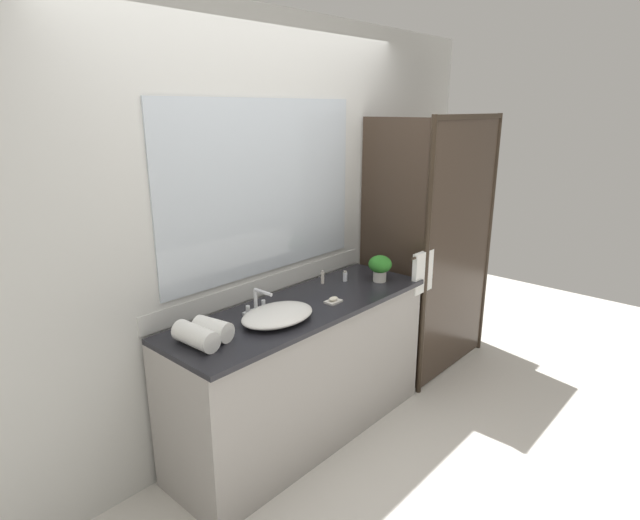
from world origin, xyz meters
name	(u,v)px	position (x,y,z in m)	size (l,w,h in m)	color
ground_plane	(305,434)	(0.00, 0.00, 0.00)	(8.00, 8.00, 0.00)	silver
wall_back_with_mirror	(263,230)	(0.00, 0.34, 1.31)	(4.40, 0.06, 2.60)	silver
vanity_cabinet	(303,372)	(0.00, 0.01, 0.45)	(1.80, 0.58, 0.90)	#9E9993
shower_enclosure	(439,249)	(1.28, -0.19, 1.02)	(1.20, 0.59, 2.00)	#2D2319
sink_basin	(278,315)	(-0.27, -0.06, 0.93)	(0.45, 0.32, 0.07)	white
faucet	(257,304)	(-0.27, 0.11, 0.95)	(0.17, 0.16, 0.15)	silver
potted_plant	(380,266)	(0.67, -0.08, 1.01)	(0.16, 0.16, 0.18)	beige
soap_dish	(333,300)	(0.15, -0.11, 0.91)	(0.10, 0.07, 0.04)	silver
amenity_bottle_lotion	(323,277)	(0.38, 0.18, 0.94)	(0.02, 0.02, 0.09)	silver
amenity_bottle_shampoo	(345,276)	(0.52, 0.10, 0.93)	(0.03, 0.03, 0.07)	silver
rolled_towel_near_edge	(196,336)	(-0.76, 0.01, 0.95)	(0.11, 0.11, 0.26)	white
rolled_towel_middle	(213,329)	(-0.65, 0.02, 0.95)	(0.11, 0.11, 0.20)	white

